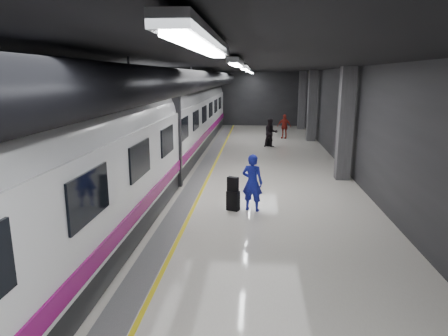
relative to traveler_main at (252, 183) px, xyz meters
name	(u,v)px	position (x,y,z in m)	size (l,w,h in m)	color
ground	(228,190)	(-0.92, 2.26, -0.90)	(40.00, 40.00, 0.00)	silver
platform_hall	(222,92)	(-1.21, 3.22, 2.64)	(10.02, 40.02, 4.51)	black
train	(140,134)	(-4.17, 2.26, 1.17)	(3.05, 38.00, 4.05)	black
traveler_main	(252,183)	(0.00, 0.00, 0.00)	(0.66, 0.43, 1.80)	#192FBD
suitcase_main	(233,201)	(-0.59, -0.04, -0.59)	(0.38, 0.24, 0.62)	black
shoulder_bag	(233,184)	(-0.61, -0.01, -0.06)	(0.33, 0.18, 0.45)	black
traveler_far_a	(271,133)	(0.93, 11.58, -0.05)	(0.83, 0.64, 1.70)	black
traveler_far_b	(284,126)	(1.95, 15.16, -0.09)	(0.95, 0.39, 1.62)	maroon
suitcase_far	(269,142)	(0.85, 11.93, -0.65)	(0.33, 0.22, 0.49)	black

